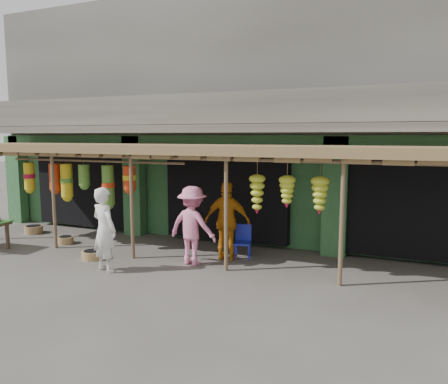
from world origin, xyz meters
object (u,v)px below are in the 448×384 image
at_px(person_vendor, 227,221).
at_px(person_shopper, 192,226).
at_px(person_front, 104,230).
at_px(blue_chair, 243,240).

xyz_separation_m(person_vendor, person_shopper, (-0.61, -0.66, -0.04)).
bearing_deg(person_shopper, person_front, 43.97).
relative_size(blue_chair, person_front, 0.44).
distance_m(blue_chair, person_shopper, 1.39).
height_order(person_front, person_shopper, person_front).
distance_m(person_vendor, person_shopper, 0.90).
height_order(blue_chair, person_shopper, person_shopper).
xyz_separation_m(blue_chair, person_front, (-2.45, -2.20, 0.48)).
relative_size(person_front, person_shopper, 1.02).
bearing_deg(blue_chair, person_shopper, -147.34).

